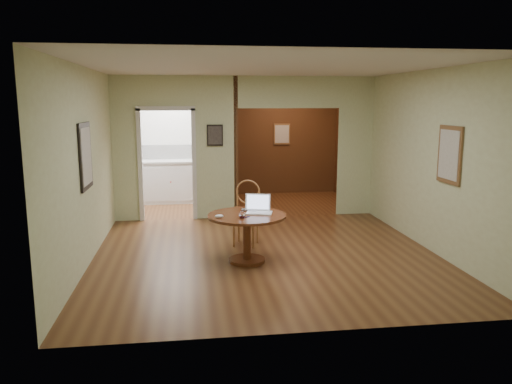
{
  "coord_description": "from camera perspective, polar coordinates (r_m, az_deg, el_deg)",
  "views": [
    {
      "loc": [
        -1.1,
        -6.94,
        2.22
      ],
      "look_at": [
        -0.18,
        -0.2,
        0.99
      ],
      "focal_mm": 35.0,
      "sensor_mm": 36.0,
      "label": 1
    }
  ],
  "objects": [
    {
      "name": "chair",
      "position": [
        7.82,
        -1.08,
        -1.95
      ],
      "size": [
        0.55,
        0.55,
        1.01
      ],
      "rotation": [
        0.0,
        0.0,
        -0.35
      ],
      "color": "#AE753D",
      "rests_on": "ground"
    },
    {
      "name": "open_laptop",
      "position": [
        7.03,
        0.3,
        -1.82
      ],
      "size": [
        0.41,
        0.39,
        0.25
      ],
      "rotation": [
        0.0,
        0.0,
        -0.26
      ],
      "color": "white",
      "rests_on": "dining_table"
    },
    {
      "name": "floor",
      "position": [
        7.37,
        1.21,
        -7.26
      ],
      "size": [
        5.0,
        5.0,
        0.0
      ],
      "primitive_type": "plane",
      "color": "#4E2B16",
      "rests_on": "ground"
    },
    {
      "name": "grocery_bag",
      "position": [
        11.21,
        -5.72,
        4.54
      ],
      "size": [
        0.39,
        0.35,
        0.34
      ],
      "primitive_type": "ellipsoid",
      "rotation": [
        0.0,
        0.0,
        -0.17
      ],
      "color": "beige",
      "rests_on": "kitchen_cabinet"
    },
    {
      "name": "mouse",
      "position": [
        6.72,
        -4.23,
        -2.78
      ],
      "size": [
        0.12,
        0.08,
        0.05
      ],
      "primitive_type": "ellipsoid",
      "rotation": [
        0.0,
        0.0,
        0.13
      ],
      "color": "white",
      "rests_on": "dining_table"
    },
    {
      "name": "pen",
      "position": [
        6.74,
        -1.17,
        -2.89
      ],
      "size": [
        0.12,
        0.1,
        0.01
      ],
      "primitive_type": "cylinder",
      "rotation": [
        0.0,
        1.57,
        0.71
      ],
      "color": "#0C1257",
      "rests_on": "dining_table"
    },
    {
      "name": "closed_laptop",
      "position": [
        7.11,
        -0.38,
        -2.12
      ],
      "size": [
        0.34,
        0.25,
        0.03
      ],
      "primitive_type": "imported",
      "rotation": [
        0.0,
        0.0,
        -0.14
      ],
      "color": "silver",
      "rests_on": "dining_table"
    },
    {
      "name": "kitchen_cabinet",
      "position": [
        11.28,
        -8.91,
        1.24
      ],
      "size": [
        2.06,
        0.6,
        0.94
      ],
      "color": "silver",
      "rests_on": "ground"
    },
    {
      "name": "dining_table",
      "position": [
        6.96,
        -1.05,
        -4.0
      ],
      "size": [
        1.09,
        1.09,
        0.68
      ],
      "rotation": [
        0.0,
        0.0,
        -0.19
      ],
      "color": "brown",
      "rests_on": "ground"
    },
    {
      "name": "wine_glass",
      "position": [
        6.69,
        -1.62,
        -2.6
      ],
      "size": [
        0.09,
        0.09,
        0.1
      ],
      "primitive_type": null,
      "color": "white",
      "rests_on": "dining_table"
    },
    {
      "name": "room_shell",
      "position": [
        10.11,
        -4.14,
        4.95
      ],
      "size": [
        5.2,
        7.5,
        5.0
      ],
      "color": "silver",
      "rests_on": "ground"
    }
  ]
}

